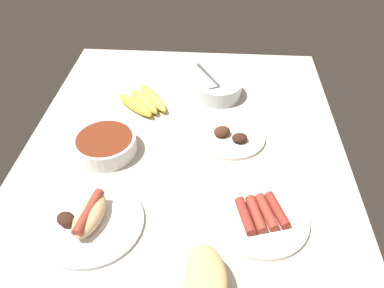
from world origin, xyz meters
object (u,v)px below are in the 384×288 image
(plate_hotdog_assembled, at_px, (90,219))
(banana_bunch, at_px, (144,101))
(plate_sausages, at_px, (261,216))
(plate_grilled_meat, at_px, (230,135))
(bowl_chili, at_px, (105,144))
(bread_stack, at_px, (205,282))
(bowl_coleslaw, at_px, (218,88))

(plate_hotdog_assembled, xyz_separation_m, banana_bunch, (-0.46, 0.05, 0.00))
(plate_sausages, bearing_deg, plate_grilled_meat, -166.71)
(plate_sausages, xyz_separation_m, bowl_chili, (-0.20, -0.41, 0.02))
(plate_sausages, xyz_separation_m, bread_stack, (0.19, -0.12, 0.03))
(banana_bunch, bearing_deg, bread_stack, 19.99)
(bowl_coleslaw, distance_m, plate_grilled_meat, 0.22)
(plate_grilled_meat, height_order, bowl_chili, bowl_chili)
(bowl_chili, distance_m, banana_bunch, 0.23)
(bowl_coleslaw, height_order, banana_bunch, bowl_coleslaw)
(bowl_chili, bearing_deg, bowl_coleslaw, 134.55)
(plate_sausages, xyz_separation_m, banana_bunch, (-0.42, -0.34, 0.01))
(plate_hotdog_assembled, relative_size, plate_grilled_meat, 1.19)
(bread_stack, bearing_deg, bowl_chili, -143.08)
(plate_grilled_meat, bearing_deg, bowl_coleslaw, -169.19)
(plate_hotdog_assembled, distance_m, plate_grilled_meat, 0.46)
(plate_hotdog_assembled, xyz_separation_m, bread_stack, (0.14, 0.27, 0.02))
(bowl_coleslaw, xyz_separation_m, plate_grilled_meat, (0.21, 0.04, -0.02))
(plate_sausages, xyz_separation_m, plate_grilled_meat, (-0.29, -0.07, -0.00))
(bowl_chili, xyz_separation_m, banana_bunch, (-0.22, 0.07, -0.01))
(plate_sausages, relative_size, bread_stack, 1.46)
(banana_bunch, bearing_deg, bowl_coleslaw, 108.30)
(plate_hotdog_assembled, relative_size, bread_stack, 1.56)
(bowl_chili, xyz_separation_m, bread_stack, (0.39, 0.29, 0.01))
(banana_bunch, bearing_deg, plate_sausages, 38.92)
(bowl_coleslaw, height_order, plate_hotdog_assembled, bowl_coleslaw)
(bowl_coleslaw, height_order, bowl_chili, bowl_coleslaw)
(bread_stack, bearing_deg, bowl_coleslaw, 179.01)
(bowl_coleslaw, bearing_deg, bread_stack, -0.99)
(plate_grilled_meat, distance_m, bowl_chili, 0.35)
(bowl_chili, relative_size, bread_stack, 1.11)
(plate_sausages, height_order, plate_grilled_meat, plate_grilled_meat)
(bowl_chili, height_order, banana_bunch, bowl_chili)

